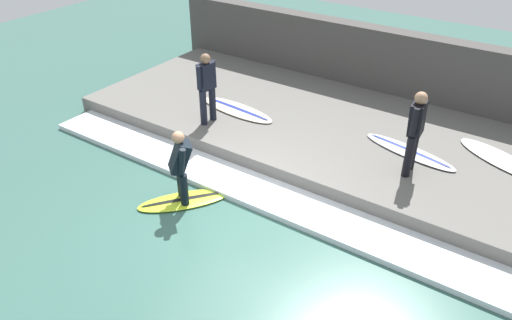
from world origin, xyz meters
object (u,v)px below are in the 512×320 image
at_px(surfboard_riding, 184,200).
at_px(surfboard_waiting_near, 237,110).
at_px(surfboard_waiting_far, 409,151).
at_px(surfboard_spare, 501,159).
at_px(surfer_riding, 181,163).
at_px(surfer_waiting_far, 415,129).
at_px(surfer_waiting_near, 207,85).

relative_size(surfboard_riding, surfboard_waiting_near, 0.80).
bearing_deg(surfboard_waiting_far, surfboard_spare, -65.53).
bearing_deg(surfer_riding, surfer_waiting_far, -49.32).
distance_m(surfer_waiting_near, surfboard_waiting_far, 4.37).
height_order(surfboard_riding, surfboard_waiting_far, surfboard_waiting_far).
height_order(surfer_riding, surfboard_waiting_near, surfer_riding).
height_order(surfer_waiting_far, surfboard_waiting_far, surfer_waiting_far).
distance_m(surfer_waiting_far, surfboard_spare, 2.13).
distance_m(surfboard_waiting_near, surfboard_spare, 5.61).
relative_size(surfboard_waiting_near, surfer_waiting_far, 1.29).
bearing_deg(surfboard_spare, surfboard_waiting_near, 101.48).
xyz_separation_m(surfboard_waiting_near, surfboard_spare, (1.12, -5.49, -0.00)).
bearing_deg(surfboard_waiting_near, surfer_riding, -161.74).
relative_size(surfer_riding, surfer_waiting_far, 0.86).
distance_m(surfboard_riding, surfboard_spare, 6.10).
bearing_deg(surfer_waiting_far, surfboard_waiting_far, 17.06).
height_order(surfer_waiting_far, surfboard_spare, surfer_waiting_far).
bearing_deg(surfboard_riding, surfer_riding, 0.00).
height_order(surfer_riding, surfer_waiting_near, surfer_waiting_near).
height_order(surfboard_waiting_near, surfer_waiting_far, surfer_waiting_far).
distance_m(surfboard_waiting_near, surfer_waiting_far, 4.24).
bearing_deg(surfboard_waiting_near, surfer_waiting_far, -93.81).
bearing_deg(surfer_waiting_near, surfboard_spare, -71.47).
height_order(surfboard_waiting_near, surfboard_spare, surfboard_waiting_near).
bearing_deg(surfboard_spare, surfboard_waiting_far, 114.47).
relative_size(surfer_riding, surfboard_spare, 0.71).
bearing_deg(surfboard_waiting_near, surfer_waiting_near, 166.34).
bearing_deg(surfboard_riding, surfboard_waiting_near, 18.26).
bearing_deg(surfer_waiting_far, surfer_waiting_near, 96.78).
bearing_deg(surfer_riding, surfer_waiting_near, 28.20).
distance_m(surfboard_riding, surfer_riding, 0.80).
distance_m(surfer_waiting_near, surfboard_waiting_near, 1.17).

